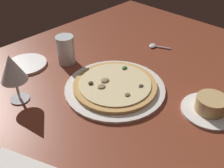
{
  "coord_description": "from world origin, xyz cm",
  "views": [
    {
      "loc": [
        46.92,
        47.15,
        56.72
      ],
      "look_at": [
        -1.56,
        0.17,
        7.0
      ],
      "focal_mm": 41.4,
      "sensor_mm": 36.0,
      "label": 1
    }
  ],
  "objects_px": {
    "spoon": "(155,46)",
    "pizza_main": "(116,87)",
    "ramekin_on_saucer": "(210,106)",
    "wine_glass_far": "(12,69)",
    "water_glass": "(66,51)",
    "side_plate": "(26,64)"
  },
  "relations": [
    {
      "from": "spoon",
      "to": "pizza_main",
      "type": "bearing_deg",
      "value": 14.29
    },
    {
      "from": "ramekin_on_saucer",
      "to": "wine_glass_far",
      "type": "xyz_separation_m",
      "value": [
        0.37,
        -0.46,
        0.09
      ]
    },
    {
      "from": "wine_glass_far",
      "to": "water_glass",
      "type": "distance_m",
      "value": 0.26
    },
    {
      "from": "pizza_main",
      "to": "wine_glass_far",
      "type": "bearing_deg",
      "value": -36.31
    },
    {
      "from": "wine_glass_far",
      "to": "side_plate",
      "type": "bearing_deg",
      "value": -126.41
    },
    {
      "from": "pizza_main",
      "to": "ramekin_on_saucer",
      "type": "relative_size",
      "value": 2.0
    },
    {
      "from": "ramekin_on_saucer",
      "to": "water_glass",
      "type": "height_order",
      "value": "water_glass"
    },
    {
      "from": "pizza_main",
      "to": "ramekin_on_saucer",
      "type": "height_order",
      "value": "ramekin_on_saucer"
    },
    {
      "from": "side_plate",
      "to": "ramekin_on_saucer",
      "type": "bearing_deg",
      "value": 111.19
    },
    {
      "from": "ramekin_on_saucer",
      "to": "water_glass",
      "type": "relative_size",
      "value": 1.53
    },
    {
      "from": "water_glass",
      "to": "spoon",
      "type": "height_order",
      "value": "water_glass"
    },
    {
      "from": "wine_glass_far",
      "to": "side_plate",
      "type": "distance_m",
      "value": 0.23
    },
    {
      "from": "water_glass",
      "to": "pizza_main",
      "type": "bearing_deg",
      "value": 91.24
    },
    {
      "from": "pizza_main",
      "to": "ramekin_on_saucer",
      "type": "distance_m",
      "value": 0.3
    },
    {
      "from": "pizza_main",
      "to": "spoon",
      "type": "xyz_separation_m",
      "value": [
        -0.33,
        -0.08,
        -0.01
      ]
    },
    {
      "from": "water_glass",
      "to": "side_plate",
      "type": "bearing_deg",
      "value": -38.29
    },
    {
      "from": "ramekin_on_saucer",
      "to": "water_glass",
      "type": "distance_m",
      "value": 0.55
    },
    {
      "from": "side_plate",
      "to": "spoon",
      "type": "distance_m",
      "value": 0.53
    },
    {
      "from": "side_plate",
      "to": "spoon",
      "type": "bearing_deg",
      "value": 150.01
    },
    {
      "from": "wine_glass_far",
      "to": "pizza_main",
      "type": "bearing_deg",
      "value": 143.69
    },
    {
      "from": "water_glass",
      "to": "spoon",
      "type": "bearing_deg",
      "value": 153.39
    },
    {
      "from": "ramekin_on_saucer",
      "to": "spoon",
      "type": "height_order",
      "value": "ramekin_on_saucer"
    }
  ]
}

